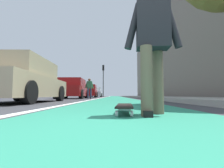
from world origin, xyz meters
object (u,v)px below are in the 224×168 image
Objects in this scene: parked_car_near at (23,82)px; traffic_light at (103,75)px; skateboard at (125,107)px; parked_car_end at (96,93)px; parked_car_mid at (73,89)px; parked_car_far at (89,91)px; pedestrian_distant at (89,87)px; skater_person at (152,40)px.

parked_car_near is 0.90× the size of traffic_light.
parked_car_end is at bearing 7.48° from skateboard.
parked_car_mid is 6.92m from parked_car_far.
parked_car_end is at bearing 30.20° from traffic_light.
parked_car_near is 6.68m from parked_car_mid.
skateboard is at bearing -161.60° from parked_car_mid.
parked_car_near is 2.86× the size of pedestrian_distant.
parked_car_mid is (10.02, 3.33, 0.63)m from skateboard.
parked_car_far is 0.97× the size of parked_car_end.
skater_person is (-0.15, -0.35, 0.84)m from skateboard.
parked_car_far is (17.09, 3.50, -0.22)m from skater_person.
skater_person is 0.38× the size of parked_car_near.
traffic_light is 11.96m from pedestrian_distant.
parked_car_far is 2.72× the size of pedestrian_distant.
parked_car_near is at bearing 179.38° from parked_car_end.
pedestrian_distant reaches higher than skateboard.
parked_car_end is at bearing -0.62° from parked_car_near.
parked_car_near is (3.49, 3.66, -0.23)m from skater_person.
skater_person is at bearing -168.43° from parked_car_far.
skater_person is at bearing -113.29° from skateboard.
parked_car_far reaches higher than parked_car_end.
traffic_light is at bearing -4.84° from parked_car_near.
pedestrian_distant is (9.63, 1.99, 0.76)m from skateboard.
skater_person reaches higher than parked_car_end.
skateboard is at bearing -168.34° from pedestrian_distant.
parked_car_near is at bearing -179.85° from parked_car_mid.
pedestrian_distant is at bearing 11.66° from skateboard.
parked_car_near is 1.05× the size of parked_car_far.
traffic_light is (21.50, 2.14, 2.31)m from skater_person.
parked_car_mid is 1.41m from pedestrian_distant.
traffic_light reaches higher than skateboard.
traffic_light is 3.17× the size of pedestrian_distant.
parked_car_end is (23.74, 3.44, -0.24)m from skater_person.
parked_car_mid is at bearing 0.15° from parked_car_near.
pedestrian_distant is (-7.30, -1.16, 0.13)m from parked_car_far.
skater_person is 0.40× the size of parked_car_far.
parked_car_far is (13.60, -0.17, 0.01)m from parked_car_near.
skater_person is 17.44m from parked_car_far.
parked_car_far is (6.91, -0.18, 0.00)m from parked_car_mid.
parked_car_end is 2.80× the size of pedestrian_distant.
parked_car_near is (3.34, 3.32, 0.62)m from skateboard.
parked_car_far is at bearing -0.70° from parked_car_near.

